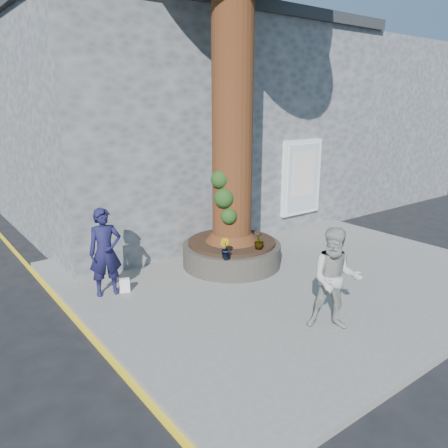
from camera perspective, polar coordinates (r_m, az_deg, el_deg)
ground at (r=8.61m, az=5.08°, el=-10.96°), size 120.00×120.00×0.00m
pavement at (r=10.19m, az=7.62°, el=-6.31°), size 9.00×8.00×0.12m
yellow_line at (r=7.99m, az=-17.14°, el=-13.87°), size 0.10×30.00×0.01m
stone_shop at (r=15.01m, az=-6.25°, el=12.94°), size 10.30×8.30×6.30m
neighbour_shop at (r=20.33m, az=13.97°, el=12.83°), size 6.00×8.00×6.00m
planter at (r=10.33m, az=1.01°, el=-3.77°), size 2.30×2.30×0.60m
man at (r=8.89m, az=-15.25°, el=-3.57°), size 0.72×0.54×1.77m
woman at (r=7.54m, az=14.34°, el=-7.01°), size 1.09×1.08×1.77m
shopping_bag at (r=9.16m, az=-12.84°, el=-7.82°), size 0.23×0.18×0.28m
plant_a at (r=10.61m, az=-1.04°, el=-0.51°), size 0.22×0.21×0.35m
plant_b at (r=9.04m, az=0.10°, el=-3.19°), size 0.25×0.25×0.42m
plant_c at (r=9.62m, az=4.60°, el=-2.20°), size 0.24×0.24×0.38m
plant_d at (r=10.09m, az=0.56°, el=-1.63°), size 0.28×0.30×0.26m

